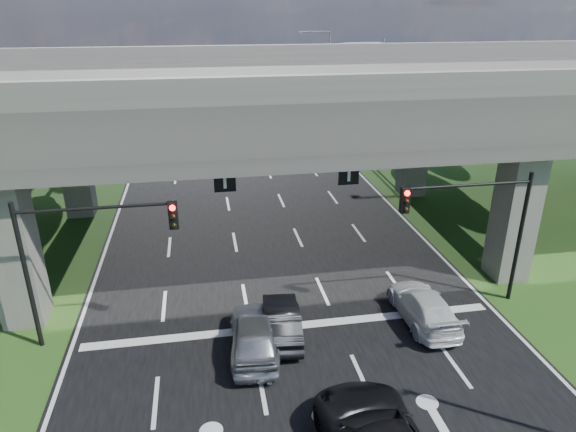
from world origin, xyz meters
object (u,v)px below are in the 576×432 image
object	(u,v)px
signal_right	(477,217)
car_silver	(254,334)
streetlight_beyond	(325,70)
streetlight_far	(375,95)
car_dark	(282,321)
car_white	(423,306)
signal_left	(83,245)

from	to	relation	value
signal_right	car_silver	xyz separation A→B (m)	(-9.62, -1.79, -3.39)
signal_right	streetlight_beyond	bearing A→B (deg)	86.39
streetlight_far	car_dark	world-z (taller)	streetlight_far
signal_right	car_white	xyz separation A→B (m)	(-2.42, -0.94, -3.49)
signal_right	signal_left	world-z (taller)	same
signal_left	car_silver	size ratio (longest dim) A/B	1.33
car_dark	signal_left	bearing A→B (deg)	-2.46
streetlight_far	car_silver	distance (m)	25.39
signal_right	car_dark	xyz separation A→B (m)	(-8.43, -0.94, -3.49)
signal_right	streetlight_beyond	world-z (taller)	streetlight_beyond
signal_left	car_silver	world-z (taller)	signal_left
car_silver	car_dark	xyz separation A→B (m)	(1.19, 0.85, -0.10)
car_dark	car_white	xyz separation A→B (m)	(6.01, 0.00, 0.00)
streetlight_beyond	car_dark	bearing A→B (deg)	-106.14
signal_left	car_dark	xyz separation A→B (m)	(7.22, -0.94, -3.49)
signal_left	streetlight_beyond	bearing A→B (deg)	63.57
car_dark	streetlight_far	bearing A→B (deg)	-112.02
car_silver	car_dark	bearing A→B (deg)	-139.59
streetlight_far	streetlight_beyond	distance (m)	16.00
signal_right	signal_left	bearing A→B (deg)	180.00
car_silver	car_white	world-z (taller)	car_silver
signal_right	streetlight_far	distance (m)	20.25
signal_left	streetlight_far	bearing A→B (deg)	48.22
signal_right	signal_left	xyz separation A→B (m)	(-15.65, 0.00, 0.00)
signal_left	car_dark	size ratio (longest dim) A/B	1.49
signal_right	car_dark	size ratio (longest dim) A/B	1.49
signal_left	car_silver	xyz separation A→B (m)	(6.02, -1.79, -3.39)
signal_right	car_silver	bearing A→B (deg)	-169.44
signal_left	streetlight_beyond	distance (m)	40.30
streetlight_beyond	car_silver	xyz separation A→B (m)	(-11.90, -37.85, -5.05)
streetlight_beyond	car_white	xyz separation A→B (m)	(-4.70, -37.00, -5.15)
car_silver	car_dark	world-z (taller)	car_silver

